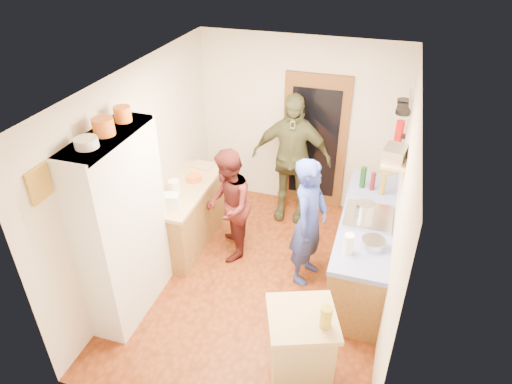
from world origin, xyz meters
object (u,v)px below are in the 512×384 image
at_px(hutch_body, 123,228).
at_px(right_counter_base, 363,248).
at_px(person_hob, 311,224).
at_px(person_back, 292,159).
at_px(person_left, 230,204).
at_px(island_base, 300,351).

relative_size(hutch_body, right_counter_base, 1.00).
height_order(hutch_body, person_hob, hutch_body).
xyz_separation_m(right_counter_base, person_back, (-1.18, 1.03, 0.55)).
xyz_separation_m(right_counter_base, person_left, (-1.73, -0.06, 0.35)).
bearing_deg(person_hob, island_base, -159.80).
height_order(right_counter_base, island_base, island_base).
height_order(right_counter_base, person_back, person_back).
bearing_deg(person_left, right_counter_base, 73.75).
xyz_separation_m(right_counter_base, person_hob, (-0.64, -0.26, 0.42)).
height_order(hutch_body, person_back, hutch_body).
bearing_deg(person_back, hutch_body, -123.64).
bearing_deg(right_counter_base, person_back, 138.96).
bearing_deg(right_counter_base, person_hob, -157.61).
bearing_deg(right_counter_base, hutch_body, -152.53).
bearing_deg(island_base, person_left, 127.57).
height_order(right_counter_base, person_hob, person_hob).
height_order(hutch_body, right_counter_base, hutch_body).
xyz_separation_m(hutch_body, person_hob, (1.86, 1.04, -0.26)).
height_order(island_base, person_hob, person_hob).
bearing_deg(person_left, person_back, 135.06).
relative_size(hutch_body, person_back, 1.13).
distance_m(hutch_body, right_counter_base, 2.90).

